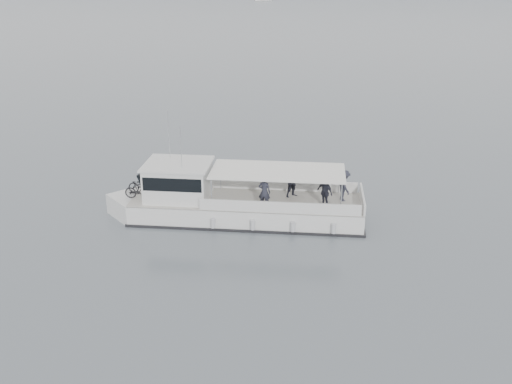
# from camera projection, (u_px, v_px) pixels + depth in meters

# --- Properties ---
(ground) EXTENTS (1400.00, 1400.00, 0.00)m
(ground) POSITION_uv_depth(u_px,v_px,m) (302.00, 240.00, 27.81)
(ground) COLOR slate
(ground) RESTS_ON ground
(tour_boat) EXTENTS (13.80, 5.53, 5.75)m
(tour_boat) POSITION_uv_depth(u_px,v_px,m) (224.00, 202.00, 29.93)
(tour_boat) COLOR white
(tour_boat) RESTS_ON ground
(moored_fleet) EXTENTS (443.42, 349.14, 9.72)m
(moored_fleet) POSITION_uv_depth(u_px,v_px,m) (375.00, 1.00, 212.35)
(moored_fleet) COLOR white
(moored_fleet) RESTS_ON ground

